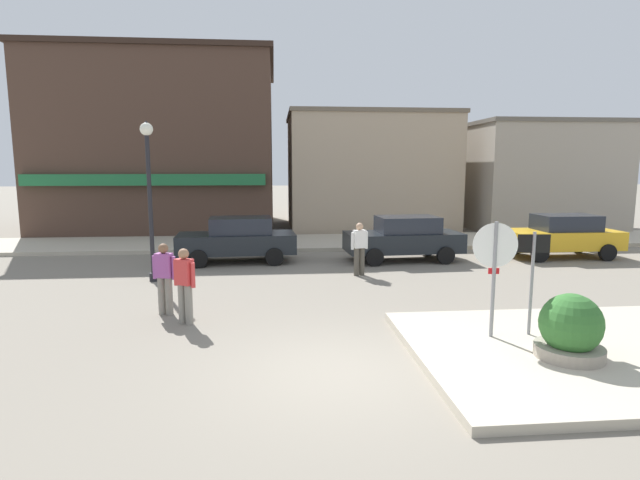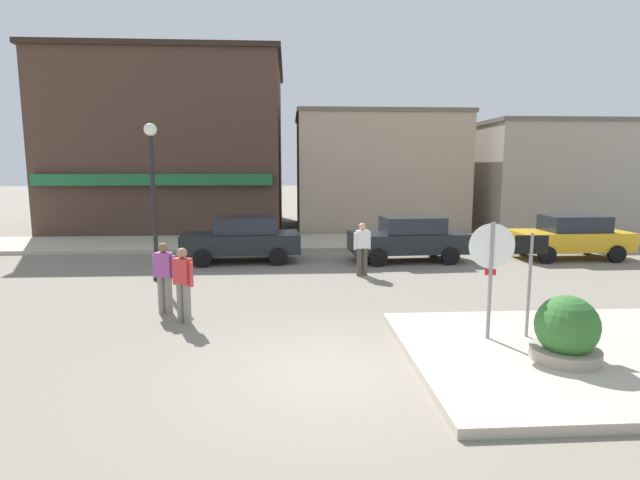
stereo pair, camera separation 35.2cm
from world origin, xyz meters
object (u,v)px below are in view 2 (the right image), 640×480
object	(u,v)px
one_way_sign	(530,274)
pedestrian_crossing_far	(164,276)
parked_car_third	(570,236)
pedestrian_crossing_near	(183,283)
lamp_post	(153,178)
parked_car_nearest	(242,239)
stop_sign	(491,265)
pedestrian_kerb_side	(362,247)
parked_car_second	(409,238)
planter	(566,336)

from	to	relation	value
one_way_sign	pedestrian_crossing_far	world-z (taller)	one_way_sign
parked_car_third	one_way_sign	bearing A→B (deg)	-123.94
pedestrian_crossing_near	lamp_post	bearing A→B (deg)	111.44
one_way_sign	parked_car_third	distance (m)	10.13
pedestrian_crossing_near	parked_car_third	bearing A→B (deg)	28.60
one_way_sign	parked_car_nearest	distance (m)	10.47
parked_car_nearest	parked_car_third	bearing A→B (deg)	-0.74
stop_sign	parked_car_nearest	distance (m)	10.10
pedestrian_crossing_far	lamp_post	bearing A→B (deg)	107.27
parked_car_nearest	pedestrian_kerb_side	bearing A→B (deg)	-33.18
parked_car_second	pedestrian_crossing_far	world-z (taller)	pedestrian_crossing_far
parked_car_second	pedestrian_crossing_near	world-z (taller)	pedestrian_crossing_near
parked_car_second	pedestrian_kerb_side	world-z (taller)	pedestrian_kerb_side
stop_sign	planter	world-z (taller)	stop_sign
lamp_post	pedestrian_crossing_near	world-z (taller)	lamp_post
parked_car_third	pedestrian_crossing_near	size ratio (longest dim) A/B	2.49
stop_sign	pedestrian_crossing_near	size ratio (longest dim) A/B	1.43
parked_car_nearest	parked_car_third	distance (m)	11.67
lamp_post	pedestrian_crossing_far	xyz separation A→B (m)	(1.06, -3.40, -2.09)
stop_sign	parked_car_second	size ratio (longest dim) A/B	0.56
planter	parked_car_second	world-z (taller)	parked_car_second
stop_sign	pedestrian_crossing_near	bearing A→B (deg)	163.44
parked_car_nearest	parked_car_second	bearing A→B (deg)	-2.41
planter	lamp_post	bearing A→B (deg)	140.06
pedestrian_kerb_side	planter	bearing A→B (deg)	-72.35
planter	parked_car_third	world-z (taller)	parked_car_third
lamp_post	pedestrian_crossing_near	distance (m)	4.90
parked_car_nearest	pedestrian_crossing_far	bearing A→B (deg)	-100.84
one_way_sign	lamp_post	world-z (taller)	lamp_post
parked_car_nearest	lamp_post	bearing A→B (deg)	-129.31
stop_sign	pedestrian_kerb_side	distance (m)	6.29
one_way_sign	parked_car_nearest	world-z (taller)	one_way_sign
planter	parked_car_third	distance (m)	11.05
planter	lamp_post	world-z (taller)	lamp_post
parked_car_third	pedestrian_crossing_far	world-z (taller)	pedestrian_crossing_far
stop_sign	one_way_sign	world-z (taller)	stop_sign
lamp_post	parked_car_nearest	size ratio (longest dim) A/B	1.11
stop_sign	parked_car_second	distance (m)	8.39
lamp_post	parked_car_second	bearing A→B (deg)	17.15
one_way_sign	pedestrian_crossing_far	size ratio (longest dim) A/B	1.30
parked_car_nearest	parked_car_second	world-z (taller)	same
pedestrian_crossing_near	planter	bearing A→B (deg)	-23.03
pedestrian_crossing_near	one_way_sign	bearing A→B (deg)	-14.37
stop_sign	parked_car_nearest	xyz separation A→B (m)	(-5.27, 8.59, -0.71)
one_way_sign	lamp_post	xyz separation A→B (m)	(-8.25, 5.83, 1.63)
pedestrian_kerb_side	stop_sign	bearing A→B (deg)	-76.67
lamp_post	stop_sign	bearing A→B (deg)	-38.09
one_way_sign	parked_car_second	distance (m)	8.32
stop_sign	lamp_post	bearing A→B (deg)	141.91
stop_sign	pedestrian_kerb_side	xyz separation A→B (m)	(-1.44, 6.09, -0.65)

